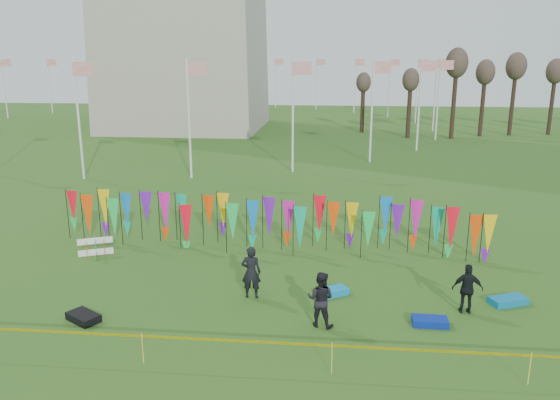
# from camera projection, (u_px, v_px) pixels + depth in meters

# --- Properties ---
(ground) EXTENTS (160.00, 160.00, 0.00)m
(ground) POSITION_uv_depth(u_px,v_px,m) (233.00, 329.00, 16.66)
(ground) COLOR #295718
(ground) RESTS_ON ground
(flagpole_ring) EXTENTS (57.40, 56.16, 8.00)m
(flagpole_ring) POSITION_uv_depth(u_px,v_px,m) (188.00, 93.00, 63.18)
(flagpole_ring) COLOR silver
(flagpole_ring) RESTS_ON ground
(banner_row) EXTENTS (18.64, 0.64, 2.20)m
(banner_row) POSITION_uv_depth(u_px,v_px,m) (270.00, 220.00, 23.32)
(banner_row) COLOR black
(banner_row) RESTS_ON ground
(caution_tape_near) EXTENTS (26.00, 0.02, 0.90)m
(caution_tape_near) POSITION_uv_depth(u_px,v_px,m) (209.00, 341.00, 14.43)
(caution_tape_near) COLOR #F9E605
(caution_tape_near) RESTS_ON ground
(box_kite) EXTENTS (0.72, 0.72, 0.80)m
(box_kite) POSITION_uv_depth(u_px,v_px,m) (95.00, 246.00, 22.74)
(box_kite) COLOR red
(box_kite) RESTS_ON ground
(person_left) EXTENTS (0.70, 0.52, 1.85)m
(person_left) POSITION_uv_depth(u_px,v_px,m) (251.00, 272.00, 18.65)
(person_left) COLOR black
(person_left) RESTS_ON ground
(person_mid) EXTENTS (0.96, 0.74, 1.76)m
(person_mid) POSITION_uv_depth(u_px,v_px,m) (321.00, 299.00, 16.68)
(person_mid) COLOR black
(person_mid) RESTS_ON ground
(person_right) EXTENTS (1.01, 0.61, 1.66)m
(person_right) POSITION_uv_depth(u_px,v_px,m) (467.00, 289.00, 17.54)
(person_right) COLOR black
(person_right) RESTS_ON ground
(kite_bag_turquoise) EXTENTS (1.25, 1.06, 0.22)m
(kite_bag_turquoise) POSITION_uv_depth(u_px,v_px,m) (332.00, 292.00, 19.04)
(kite_bag_turquoise) COLOR #0D8DD0
(kite_bag_turquoise) RESTS_ON ground
(kite_bag_blue) EXTENTS (1.09, 0.59, 0.23)m
(kite_bag_blue) POSITION_uv_depth(u_px,v_px,m) (430.00, 322.00, 16.90)
(kite_bag_blue) COLOR #09269F
(kite_bag_blue) RESTS_ON ground
(kite_bag_black) EXTENTS (1.24, 1.09, 0.25)m
(kite_bag_black) POSITION_uv_depth(u_px,v_px,m) (83.00, 317.00, 17.16)
(kite_bag_black) COLOR black
(kite_bag_black) RESTS_ON ground
(kite_bag_teal) EXTENTS (1.37, 1.01, 0.24)m
(kite_bag_teal) POSITION_uv_depth(u_px,v_px,m) (508.00, 301.00, 18.33)
(kite_bag_teal) COLOR #0C73AD
(kite_bag_teal) RESTS_ON ground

